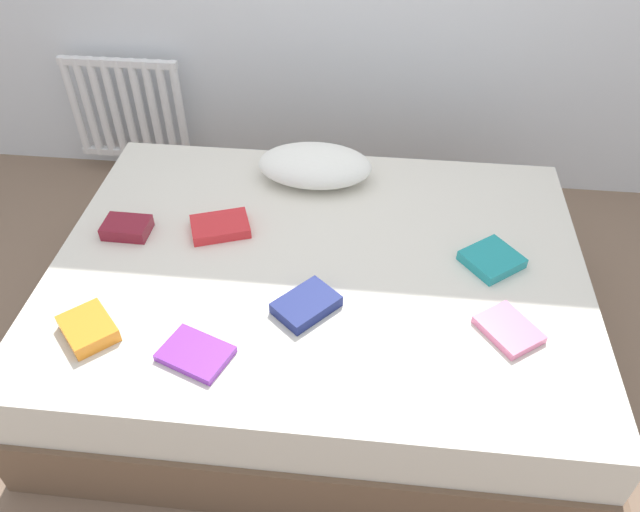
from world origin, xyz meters
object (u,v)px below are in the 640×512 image
pillow (315,165)px  textbook_pink (509,329)px  textbook_maroon (127,228)px  textbook_purple (196,354)px  textbook_teal (492,259)px  bed (319,308)px  textbook_navy (306,305)px  textbook_orange (88,329)px  textbook_red (220,227)px  radiator (128,110)px

pillow → textbook_pink: size_ratio=2.51×
pillow → textbook_pink: (0.73, -0.80, -0.06)m
textbook_maroon → textbook_purple: bearing=-52.6°
textbook_teal → textbook_purple: bearing=170.7°
bed → textbook_pink: textbook_pink is taller
textbook_navy → textbook_orange: bearing=146.7°
textbook_red → bed: bearing=-38.8°
textbook_navy → textbook_orange: 0.72m
radiator → textbook_teal: 2.14m
textbook_navy → textbook_teal: textbook_navy is taller
textbook_red → textbook_purple: bearing=-104.3°
pillow → textbook_pink: pillow is taller
textbook_teal → textbook_maroon: bearing=140.4°
textbook_teal → textbook_purple: (-0.97, -0.54, -0.01)m
pillow → textbook_navy: pillow is taller
radiator → textbook_navy: radiator is taller
textbook_navy → textbook_red: textbook_navy is taller
textbook_pink → textbook_purple: bearing=-114.6°
textbook_red → textbook_pink: bearing=-41.6°
bed → radiator: size_ratio=3.18×
textbook_purple → textbook_red: size_ratio=0.96×
radiator → textbook_pink: bearing=-39.1°
pillow → textbook_navy: (0.06, -0.77, -0.05)m
textbook_teal → textbook_red: (-1.03, 0.08, 0.00)m
textbook_teal → textbook_orange: size_ratio=1.02×
bed → textbook_teal: 0.69m
radiator → textbook_teal: size_ratio=3.38×
textbook_navy → textbook_orange: size_ratio=1.14×
textbook_purple → textbook_maroon: size_ratio=1.22×
bed → textbook_navy: (-0.02, -0.25, 0.27)m
textbook_navy → textbook_maroon: textbook_maroon is taller
pillow → textbook_navy: 0.77m
radiator → pillow: bearing=-31.9°
radiator → pillow: size_ratio=1.30×
textbook_teal → textbook_pink: bearing=-124.6°
pillow → textbook_navy: bearing=-85.7°
textbook_maroon → textbook_navy: bearing=-23.0°
bed → textbook_pink: 0.76m
bed → textbook_maroon: 0.81m
textbook_orange → textbook_maroon: (-0.05, 0.52, 0.00)m
radiator → textbook_purple: bearing=-63.8°
textbook_pink → textbook_maroon: (-1.41, 0.36, 0.01)m
textbook_maroon → textbook_orange: bearing=-83.4°
radiator → textbook_maroon: (0.41, -1.12, 0.12)m
textbook_pink → textbook_teal: size_ratio=1.04×
textbook_teal → textbook_orange: textbook_orange is taller
textbook_navy → radiator: bearing=80.2°
bed → textbook_purple: textbook_purple is taller
radiator → textbook_red: size_ratio=2.85×
textbook_orange → textbook_navy: bearing=62.1°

